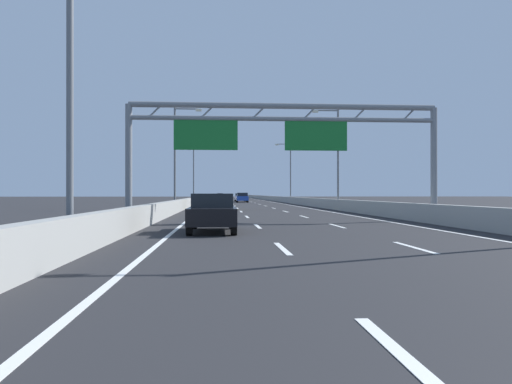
{
  "coord_description": "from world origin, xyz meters",
  "views": [
    {
      "loc": [
        -3.45,
        -0.77,
        1.48
      ],
      "look_at": [
        1.34,
        66.91,
        1.66
      ],
      "focal_mm": 35.14,
      "sensor_mm": 36.0,
      "label": 1
    }
  ],
  "objects_px": {
    "sign_gantry": "(279,131)",
    "streetlamp_left_near": "(78,55)",
    "streetlamp_left_mid": "(177,151)",
    "streetlamp_right_far": "(289,169)",
    "streetlamp_left_far": "(195,168)",
    "black_car": "(212,212)",
    "streetlamp_right_mid": "(336,152)",
    "blue_car": "(242,198)",
    "white_car": "(240,197)",
    "silver_car": "(220,196)",
    "yellow_car": "(216,201)"
  },
  "relations": [
    {
      "from": "sign_gantry",
      "to": "streetlamp_left_near",
      "type": "height_order",
      "value": "streetlamp_left_near"
    },
    {
      "from": "streetlamp_left_mid",
      "to": "streetlamp_right_far",
      "type": "height_order",
      "value": "same"
    },
    {
      "from": "streetlamp_left_far",
      "to": "black_car",
      "type": "distance_m",
      "value": 60.32
    },
    {
      "from": "streetlamp_right_mid",
      "to": "blue_car",
      "type": "distance_m",
      "value": 34.57
    },
    {
      "from": "streetlamp_left_mid",
      "to": "blue_car",
      "type": "relative_size",
      "value": 2.21
    },
    {
      "from": "streetlamp_right_far",
      "to": "white_car",
      "type": "relative_size",
      "value": 2.11
    },
    {
      "from": "streetlamp_left_near",
      "to": "blue_car",
      "type": "distance_m",
      "value": 66.44
    },
    {
      "from": "streetlamp_left_near",
      "to": "black_car",
      "type": "xyz_separation_m",
      "value": [
        3.7,
        4.82,
        -4.65
      ]
    },
    {
      "from": "streetlamp_right_mid",
      "to": "silver_car",
      "type": "relative_size",
      "value": 2.27
    },
    {
      "from": "sign_gantry",
      "to": "streetlamp_right_mid",
      "type": "distance_m",
      "value": 21.52
    },
    {
      "from": "yellow_car",
      "to": "silver_car",
      "type": "relative_size",
      "value": 1.11
    },
    {
      "from": "streetlamp_left_near",
      "to": "blue_car",
      "type": "bearing_deg",
      "value": 83.53
    },
    {
      "from": "silver_car",
      "to": "streetlamp_right_far",
      "type": "bearing_deg",
      "value": -78.41
    },
    {
      "from": "sign_gantry",
      "to": "black_car",
      "type": "relative_size",
      "value": 3.87
    },
    {
      "from": "streetlamp_right_mid",
      "to": "blue_car",
      "type": "height_order",
      "value": "streetlamp_right_mid"
    },
    {
      "from": "streetlamp_right_far",
      "to": "yellow_car",
      "type": "relative_size",
      "value": 2.04
    },
    {
      "from": "sign_gantry",
      "to": "streetlamp_right_far",
      "type": "bearing_deg",
      "value": 81.6
    },
    {
      "from": "streetlamp_right_mid",
      "to": "black_car",
      "type": "height_order",
      "value": "streetlamp_right_mid"
    },
    {
      "from": "white_car",
      "to": "streetlamp_left_mid",
      "type": "bearing_deg",
      "value": -99.75
    },
    {
      "from": "streetlamp_left_mid",
      "to": "black_car",
      "type": "relative_size",
      "value": 2.17
    },
    {
      "from": "blue_car",
      "to": "yellow_car",
      "type": "distance_m",
      "value": 35.01
    },
    {
      "from": "sign_gantry",
      "to": "streetlamp_left_far",
      "type": "distance_m",
      "value": 52.98
    },
    {
      "from": "streetlamp_right_mid",
      "to": "streetlamp_right_far",
      "type": "xyz_separation_m",
      "value": [
        0.0,
        32.42,
        0.0
      ]
    },
    {
      "from": "streetlamp_right_far",
      "to": "streetlamp_left_near",
      "type": "bearing_deg",
      "value": -102.97
    },
    {
      "from": "streetlamp_left_mid",
      "to": "white_car",
      "type": "distance_m",
      "value": 44.62
    },
    {
      "from": "blue_car",
      "to": "white_car",
      "type": "height_order",
      "value": "blue_car"
    },
    {
      "from": "blue_car",
      "to": "white_car",
      "type": "xyz_separation_m",
      "value": [
        0.04,
        10.3,
        -0.03
      ]
    },
    {
      "from": "streetlamp_left_mid",
      "to": "streetlamp_right_mid",
      "type": "distance_m",
      "value": 14.93
    },
    {
      "from": "streetlamp_left_far",
      "to": "white_car",
      "type": "bearing_deg",
      "value": 56.41
    },
    {
      "from": "streetlamp_right_mid",
      "to": "white_car",
      "type": "height_order",
      "value": "streetlamp_right_mid"
    },
    {
      "from": "silver_car",
      "to": "black_car",
      "type": "bearing_deg",
      "value": -90.08
    },
    {
      "from": "streetlamp_right_far",
      "to": "white_car",
      "type": "distance_m",
      "value": 14.3
    },
    {
      "from": "streetlamp_right_mid",
      "to": "sign_gantry",
      "type": "bearing_deg",
      "value": -111.12
    },
    {
      "from": "sign_gantry",
      "to": "streetlamp_right_far",
      "type": "height_order",
      "value": "streetlamp_right_far"
    },
    {
      "from": "streetlamp_right_far",
      "to": "silver_car",
      "type": "distance_m",
      "value": 55.27
    },
    {
      "from": "streetlamp_left_mid",
      "to": "yellow_car",
      "type": "distance_m",
      "value": 6.06
    },
    {
      "from": "streetlamp_right_mid",
      "to": "black_car",
      "type": "relative_size",
      "value": 2.17
    },
    {
      "from": "blue_car",
      "to": "yellow_car",
      "type": "xyz_separation_m",
      "value": [
        -3.85,
        -34.8,
        -0.06
      ]
    },
    {
      "from": "streetlamp_left_near",
      "to": "yellow_car",
      "type": "distance_m",
      "value": 31.62
    },
    {
      "from": "streetlamp_left_far",
      "to": "sign_gantry",
      "type": "bearing_deg",
      "value": -82.21
    },
    {
      "from": "yellow_car",
      "to": "black_car",
      "type": "xyz_separation_m",
      "value": [
        0.07,
        -26.24,
        0.01
      ]
    },
    {
      "from": "blue_car",
      "to": "white_car",
      "type": "distance_m",
      "value": 10.3
    },
    {
      "from": "streetlamp_left_near",
      "to": "yellow_car",
      "type": "height_order",
      "value": "streetlamp_left_near"
    },
    {
      "from": "blue_car",
      "to": "sign_gantry",
      "type": "bearing_deg",
      "value": -90.32
    },
    {
      "from": "blue_car",
      "to": "streetlamp_left_mid",
      "type": "bearing_deg",
      "value": -102.6
    },
    {
      "from": "streetlamp_right_mid",
      "to": "black_car",
      "type": "distance_m",
      "value": 30.16
    },
    {
      "from": "streetlamp_right_mid",
      "to": "streetlamp_left_mid",
      "type": "bearing_deg",
      "value": 180.0
    },
    {
      "from": "white_car",
      "to": "black_car",
      "type": "bearing_deg",
      "value": -93.06
    },
    {
      "from": "streetlamp_left_mid",
      "to": "streetlamp_right_mid",
      "type": "bearing_deg",
      "value": 0.0
    },
    {
      "from": "streetlamp_left_mid",
      "to": "white_car",
      "type": "relative_size",
      "value": 2.11
    }
  ]
}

